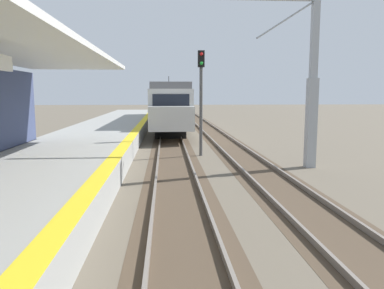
{
  "coord_description": "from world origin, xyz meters",
  "views": [
    {
      "loc": [
        1.53,
        2.72,
        3.11
      ],
      "look_at": [
        2.06,
        10.23,
        2.1
      ],
      "focal_mm": 35.47,
      "sensor_mm": 36.0,
      "label": 1
    }
  ],
  "objects": [
    {
      "name": "track_pair_middle",
      "position": [
        5.3,
        20.0,
        0.05
      ],
      "size": [
        2.34,
        120.0,
        0.16
      ],
      "color": "#4C3D2D",
      "rests_on": "ground"
    },
    {
      "name": "approaching_train",
      "position": [
        1.9,
        35.38,
        2.18
      ],
      "size": [
        2.93,
        19.6,
        4.76
      ],
      "color": "silver",
      "rests_on": "ground"
    },
    {
      "name": "rail_signal_post",
      "position": [
        3.31,
        21.57,
        3.19
      ],
      "size": [
        0.32,
        0.34,
        5.2
      ],
      "color": "#4C4C4C",
      "rests_on": "ground"
    },
    {
      "name": "track_pair_nearest_platform",
      "position": [
        1.9,
        20.0,
        0.05
      ],
      "size": [
        2.34,
        120.0,
        0.16
      ],
      "color": "#4C3D2D",
      "rests_on": "ground"
    },
    {
      "name": "catenary_pylon_far_side",
      "position": [
        7.36,
        18.24,
        3.6
      ],
      "size": [
        5.0,
        0.4,
        7.5
      ],
      "color": "#9EA3A8",
      "rests_on": "ground"
    },
    {
      "name": "station_platform",
      "position": [
        -2.5,
        16.0,
        0.45
      ],
      "size": [
        5.0,
        80.0,
        0.91
      ],
      "color": "#999993",
      "rests_on": "ground"
    }
  ]
}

